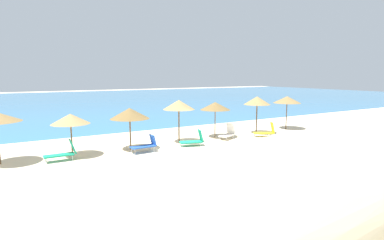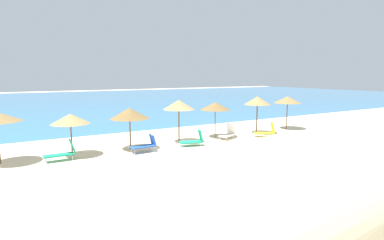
% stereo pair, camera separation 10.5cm
% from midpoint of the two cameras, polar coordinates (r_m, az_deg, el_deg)
% --- Properties ---
extents(ground_plane, '(160.00, 160.00, 0.00)m').
position_cam_midpoint_polar(ground_plane, '(18.75, -1.05, -5.91)').
color(ground_plane, beige).
extents(sea_water, '(160.00, 66.76, 0.01)m').
position_cam_midpoint_polar(sea_water, '(58.10, -21.16, 3.29)').
color(sea_water, teal).
rests_on(sea_water, ground_plane).
extents(dune_ridge, '(52.29, 9.97, 2.90)m').
position_cam_midpoint_polar(dune_ridge, '(10.80, 24.37, -9.57)').
color(dune_ridge, beige).
rests_on(dune_ridge, ground_plane).
extents(beach_umbrella_1, '(2.15, 2.15, 2.47)m').
position_cam_midpoint_polar(beach_umbrella_1, '(18.61, -21.64, 0.20)').
color(beach_umbrella_1, brown).
rests_on(beach_umbrella_1, ground_plane).
extents(beach_umbrella_2, '(2.42, 2.42, 2.63)m').
position_cam_midpoint_polar(beach_umbrella_2, '(19.25, -11.44, 1.22)').
color(beach_umbrella_2, brown).
rests_on(beach_umbrella_2, ground_plane).
extents(beach_umbrella_3, '(2.16, 2.16, 2.96)m').
position_cam_midpoint_polar(beach_umbrella_3, '(20.82, -2.34, 2.85)').
color(beach_umbrella_3, brown).
rests_on(beach_umbrella_3, ground_plane).
extents(beach_umbrella_4, '(2.24, 2.24, 2.66)m').
position_cam_midpoint_polar(beach_umbrella_4, '(22.62, 4.52, 2.62)').
color(beach_umbrella_4, brown).
rests_on(beach_umbrella_4, ground_plane).
extents(beach_umbrella_5, '(2.09, 2.09, 2.97)m').
position_cam_midpoint_polar(beach_umbrella_5, '(24.59, 12.25, 3.56)').
color(beach_umbrella_5, brown).
rests_on(beach_umbrella_5, ground_plane).
extents(beach_umbrella_6, '(2.31, 2.31, 2.84)m').
position_cam_midpoint_polar(beach_umbrella_6, '(27.39, 17.53, 3.64)').
color(beach_umbrella_6, brown).
rests_on(beach_umbrella_6, ground_plane).
extents(lounge_chair_0, '(1.65, 0.60, 1.13)m').
position_cam_midpoint_polar(lounge_chair_0, '(18.15, -22.81, -5.60)').
color(lounge_chair_0, '#199972').
rests_on(lounge_chair_0, ground_plane).
extents(lounge_chair_1, '(1.64, 1.26, 1.11)m').
position_cam_midpoint_polar(lounge_chair_1, '(23.78, 13.88, -2.07)').
color(lounge_chair_1, yellow).
rests_on(lounge_chair_1, ground_plane).
extents(lounge_chair_2, '(1.51, 1.15, 1.12)m').
position_cam_midpoint_polar(lounge_chair_2, '(22.48, 6.91, -2.43)').
color(lounge_chair_2, white).
rests_on(lounge_chair_2, ground_plane).
extents(lounge_chair_3, '(1.56, 0.71, 1.03)m').
position_cam_midpoint_polar(lounge_chair_3, '(18.71, -8.54, -4.59)').
color(lounge_chair_3, blue).
rests_on(lounge_chair_3, ground_plane).
extents(lounge_chair_4, '(1.65, 1.05, 1.07)m').
position_cam_midpoint_polar(lounge_chair_4, '(20.13, 0.47, -3.74)').
color(lounge_chair_4, '#199972').
rests_on(lounge_chair_4, ground_plane).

